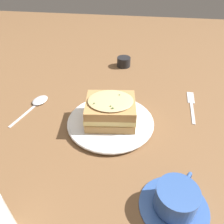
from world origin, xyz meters
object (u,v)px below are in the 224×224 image
at_px(dinner_plate, 112,122).
at_px(spoon, 38,102).
at_px(teacup_with_saucer, 176,200).
at_px(fork, 191,103).
at_px(condiment_pot, 125,62).
at_px(sandwich, 111,110).

bearing_deg(dinner_plate, spoon, -15.19).
xyz_separation_m(teacup_with_saucer, spoon, (0.42, -0.30, -0.02)).
distance_m(fork, condiment_pot, 0.34).
bearing_deg(fork, teacup_with_saucer, -99.07).
height_order(sandwich, spoon, sandwich).
height_order(dinner_plate, teacup_with_saucer, teacup_with_saucer).
bearing_deg(dinner_plate, teacup_with_saucer, 124.54).
relative_size(teacup_with_saucer, spoon, 0.81).
distance_m(dinner_plate, sandwich, 0.04).
relative_size(dinner_plate, fork, 1.43).
bearing_deg(sandwich, fork, -150.52).
xyz_separation_m(sandwich, fork, (-0.25, -0.14, -0.05)).
relative_size(dinner_plate, condiment_pot, 4.43).
bearing_deg(condiment_pot, dinner_plate, 90.09).
xyz_separation_m(dinner_plate, fork, (-0.24, -0.14, -0.01)).
distance_m(fork, spoon, 0.51).
height_order(fork, condiment_pot, condiment_pot).
bearing_deg(sandwich, dinner_plate, 152.89).
bearing_deg(spoon, dinner_plate, 0.00).
xyz_separation_m(dinner_plate, sandwich, (0.00, -0.00, 0.04)).
distance_m(teacup_with_saucer, fork, 0.38).
xyz_separation_m(sandwich, teacup_with_saucer, (-0.16, 0.23, -0.03)).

